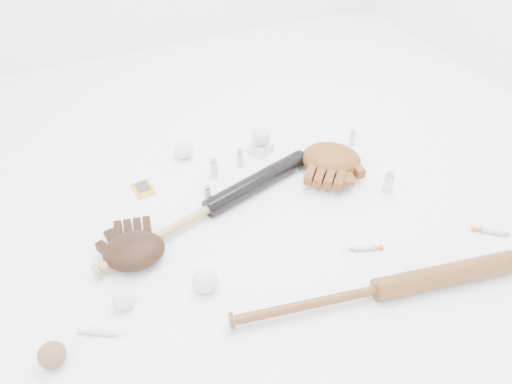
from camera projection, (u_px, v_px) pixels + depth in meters
name	position (u px, v px, depth m)	size (l,w,h in m)	color
bat_dark	(210.00, 208.00, 1.72)	(0.92, 0.07, 0.07)	black
bat_wood	(378.00, 289.00, 1.45)	(0.94, 0.07, 0.07)	brown
glove_dark	(134.00, 250.00, 1.56)	(0.23, 0.23, 0.08)	black
glove_tan	(331.00, 159.00, 1.91)	(0.27, 0.27, 0.10)	brown
trading_card	(143.00, 189.00, 1.85)	(0.07, 0.10, 0.01)	gold
pedestal	(261.00, 148.00, 2.01)	(0.07, 0.07, 0.04)	white
baseball_on_pedestal	(261.00, 136.00, 1.98)	(0.08, 0.08, 0.08)	silver
baseball_left	(123.00, 299.00, 1.43)	(0.07, 0.07, 0.07)	silver
baseball_upper	(184.00, 150.00, 1.98)	(0.08, 0.08, 0.08)	silver
baseball_mid	(205.00, 280.00, 1.47)	(0.08, 0.08, 0.08)	silver
baseball_aged	(52.00, 355.00, 1.29)	(0.07, 0.07, 0.07)	brown
syringe_0	(101.00, 333.00, 1.37)	(0.15, 0.03, 0.02)	#ADBCC6
syringe_1	(364.00, 248.00, 1.61)	(0.15, 0.03, 0.02)	#ADBCC6
syringe_2	(302.00, 160.00, 1.97)	(0.16, 0.03, 0.02)	#ADBCC6
syringe_3	(493.00, 232.00, 1.67)	(0.16, 0.03, 0.02)	#ADBCC6
vial_0	(240.00, 158.00, 1.94)	(0.03, 0.03, 0.07)	silver
vial_1	(353.00, 138.00, 2.05)	(0.03, 0.03, 0.07)	silver
vial_2	(214.00, 168.00, 1.88)	(0.03, 0.03, 0.08)	silver
vial_3	(388.00, 182.00, 1.82)	(0.04, 0.04, 0.08)	silver
vial_4	(207.00, 194.00, 1.77)	(0.03, 0.03, 0.07)	silver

